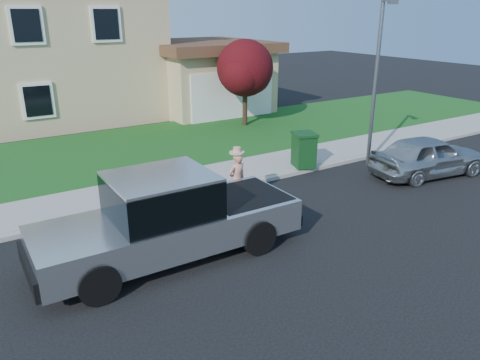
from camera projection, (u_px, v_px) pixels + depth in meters
name	position (u px, v px, depth m)	size (l,w,h in m)	color
ground	(242.00, 237.00, 11.35)	(80.00, 80.00, 0.00)	black
curb	(218.00, 190.00, 14.13)	(40.00, 0.20, 0.12)	gray
sidewalk	(201.00, 179.00, 15.00)	(40.00, 2.00, 0.15)	gray
lawn	(148.00, 147.00, 18.57)	(40.00, 7.00, 0.10)	#144718
house	(91.00, 52.00, 23.91)	(14.00, 11.30, 6.85)	tan
pickup_truck	(168.00, 219.00, 10.16)	(5.94, 2.30, 1.95)	black
woman	(237.00, 179.00, 12.83)	(0.62, 0.45, 1.72)	tan
sedan	(429.00, 156.00, 15.32)	(1.61, 4.00, 1.36)	#A5A9AC
ornamental_tree	(246.00, 71.00, 21.15)	(2.84, 2.56, 3.89)	black
trash_bin	(304.00, 149.00, 15.80)	(0.94, 1.01, 1.17)	#0E3514
street_lamp	(377.00, 75.00, 15.43)	(0.40, 0.73, 5.56)	slate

